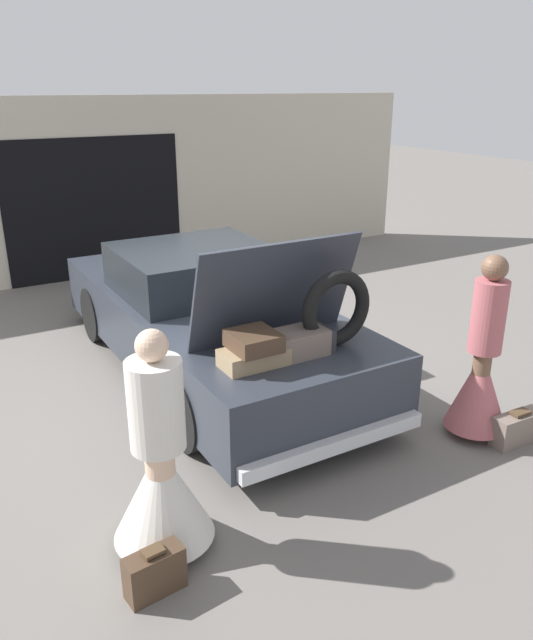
% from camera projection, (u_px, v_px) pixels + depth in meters
% --- Properties ---
extents(ground_plane, '(40.00, 40.00, 0.00)m').
position_uv_depth(ground_plane, '(209.00, 367.00, 6.92)').
color(ground_plane, slate).
extents(garage_wall_back, '(12.00, 0.14, 2.80)m').
position_uv_depth(garage_wall_back, '(93.00, 190.00, 9.81)').
color(garage_wall_back, beige).
rests_on(garage_wall_back, ground_plane).
extents(car, '(1.85, 4.72, 1.76)m').
position_uv_depth(car, '(208.00, 317.00, 6.70)').
color(car, '#2D333D').
rests_on(car, ground_plane).
extents(person_left, '(0.68, 0.68, 1.57)m').
position_uv_depth(person_left, '(161.00, 474.00, 4.08)').
color(person_left, beige).
rests_on(person_left, ground_plane).
extents(person_right, '(0.54, 0.54, 1.65)m').
position_uv_depth(person_right, '(481.00, 373.00, 5.41)').
color(person_right, brown).
rests_on(person_right, ground_plane).
extents(suitcase_beside_left_person, '(0.38, 0.20, 0.32)m').
position_uv_depth(suitcase_beside_left_person, '(155.00, 572.00, 3.81)').
color(suitcase_beside_left_person, '#473323').
rests_on(suitcase_beside_left_person, ground_plane).
extents(suitcase_beside_right_person, '(0.51, 0.19, 0.31)m').
position_uv_depth(suitcase_beside_right_person, '(518.00, 428.00, 5.42)').
color(suitcase_beside_right_person, '#75665B').
rests_on(suitcase_beside_right_person, ground_plane).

